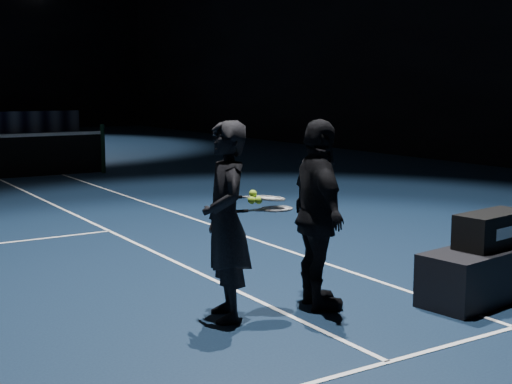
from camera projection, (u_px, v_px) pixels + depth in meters
net_post_right at (103, 149)px, 16.14m from camera, size 0.10×0.10×1.10m
player_bench at (490, 271)px, 6.63m from camera, size 1.66×0.74×0.48m
racket_bag at (492, 229)px, 6.57m from camera, size 0.84×0.45×0.32m
bag_signature at (508, 233)px, 6.42m from camera, size 0.37×0.05×0.11m
player_a at (226, 221)px, 5.92m from camera, size 0.56×0.70×1.67m
player_b at (319, 215)px, 6.21m from camera, size 0.68×1.06×1.67m
racket_lower at (276, 209)px, 6.06m from camera, size 0.71×0.35×0.03m
racket_upper at (269, 198)px, 6.07m from camera, size 0.70×0.31×0.10m
tennis_balls at (254, 198)px, 5.98m from camera, size 0.12×0.10×0.12m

